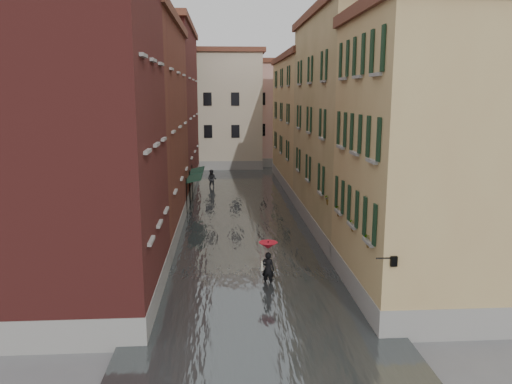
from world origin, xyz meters
name	(u,v)px	position (x,y,z in m)	size (l,w,h in m)	color
ground	(254,282)	(0.00, 0.00, 0.00)	(120.00, 120.00, 0.00)	#5E5E60
floodwater	(243,214)	(0.00, 13.00, 0.10)	(10.00, 60.00, 0.20)	#474E4F
building_left_near	(77,147)	(-7.00, -2.00, 6.50)	(6.00, 8.00, 13.00)	maroon
building_left_mid	(129,132)	(-7.00, 9.00, 6.25)	(6.00, 14.00, 12.50)	brown
building_left_far	(160,111)	(-7.00, 24.00, 7.00)	(6.00, 16.00, 14.00)	maroon
building_right_near	(428,163)	(7.00, -2.00, 5.75)	(6.00, 8.00, 11.50)	tan
building_right_mid	(357,127)	(7.00, 9.00, 6.50)	(6.00, 14.00, 13.00)	tan
building_right_far	(314,125)	(7.00, 24.00, 5.75)	(6.00, 16.00, 11.50)	tan
building_end_cream	(209,112)	(-3.00, 38.00, 6.50)	(12.00, 9.00, 13.00)	#C2B59A
building_end_pink	(283,115)	(6.00, 40.00, 6.00)	(10.00, 9.00, 12.00)	tan
awning_near	(194,179)	(-3.48, 14.22, 2.47)	(1.09, 3.17, 2.80)	black
awning_far	(197,172)	(-3.49, 17.76, 2.47)	(1.09, 3.05, 2.80)	black
wall_lantern	(393,261)	(4.33, -6.00, 3.01)	(0.71, 0.22, 0.35)	black
window_planters	(348,210)	(4.12, -0.59, 3.51)	(0.59, 8.17, 0.84)	#9A4932
pedestrian_main	(268,260)	(0.60, -0.50, 1.21)	(0.87, 0.87, 2.06)	black
pedestrian_far	(212,179)	(-2.42, 23.25, 0.89)	(0.86, 0.67, 1.78)	black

